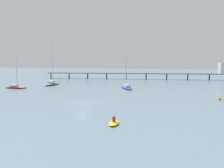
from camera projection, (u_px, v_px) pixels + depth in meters
ground_plane at (81, 103)px, 40.07m from camera, size 400.00×400.00×0.00m
pier at (179, 71)px, 91.63m from camera, size 79.36×14.58×7.20m
sailboat_red at (16, 86)px, 61.70m from camera, size 6.92×2.71×8.51m
sailboat_blue at (126, 86)px, 60.85m from camera, size 5.53×7.80×9.83m
sailboat_gray at (52, 83)px, 70.59m from camera, size 2.88×9.13×14.25m
dinghy_yellow at (114, 123)px, 26.03m from camera, size 1.30×2.57×1.14m
mooring_buoy_outer at (220, 99)px, 42.64m from camera, size 0.55×0.55×0.55m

